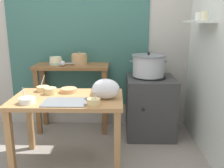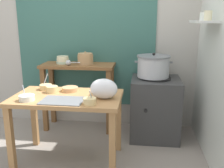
{
  "view_description": "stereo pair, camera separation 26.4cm",
  "coord_description": "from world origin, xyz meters",
  "px_view_note": "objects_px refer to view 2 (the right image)",
  "views": [
    {
      "loc": [
        0.38,
        -2.41,
        1.48
      ],
      "look_at": [
        0.33,
        0.15,
        0.82
      ],
      "focal_mm": 40.71,
      "sensor_mm": 36.0,
      "label": 1
    },
    {
      "loc": [
        0.64,
        -2.39,
        1.48
      ],
      "look_at": [
        0.33,
        0.15,
        0.82
      ],
      "focal_mm": 40.71,
      "sensor_mm": 36.0,
      "label": 2
    }
  ],
  "objects_px": {
    "plastic_bag": "(104,89)",
    "prep_bowl_4": "(46,87)",
    "ladle": "(69,63)",
    "prep_table": "(67,106)",
    "prep_bowl_2": "(70,89)",
    "serving_tray": "(62,101)",
    "clay_pot": "(85,59)",
    "bowl_stack_enamel": "(63,60)",
    "steamer_pot": "(153,66)",
    "back_shelf_table": "(78,80)",
    "stove_block": "(155,108)",
    "prep_bowl_1": "(27,98)",
    "prep_bowl_3": "(52,89)",
    "prep_bowl_0": "(90,101)"
  },
  "relations": [
    {
      "from": "bowl_stack_enamel",
      "to": "prep_bowl_2",
      "type": "height_order",
      "value": "bowl_stack_enamel"
    },
    {
      "from": "prep_bowl_2",
      "to": "prep_bowl_4",
      "type": "distance_m",
      "value": 0.29
    },
    {
      "from": "prep_table",
      "to": "steamer_pot",
      "type": "distance_m",
      "value": 1.18
    },
    {
      "from": "prep_bowl_3",
      "to": "prep_bowl_0",
      "type": "bearing_deg",
      "value": -35.41
    },
    {
      "from": "prep_bowl_0",
      "to": "prep_bowl_4",
      "type": "bearing_deg",
      "value": 143.07
    },
    {
      "from": "plastic_bag",
      "to": "prep_bowl_4",
      "type": "relative_size",
      "value": 1.55
    },
    {
      "from": "prep_table",
      "to": "prep_bowl_2",
      "type": "relative_size",
      "value": 6.34
    },
    {
      "from": "back_shelf_table",
      "to": "serving_tray",
      "type": "height_order",
      "value": "back_shelf_table"
    },
    {
      "from": "prep_table",
      "to": "clay_pot",
      "type": "relative_size",
      "value": 5.41
    },
    {
      "from": "ladle",
      "to": "serving_tray",
      "type": "relative_size",
      "value": 0.73
    },
    {
      "from": "prep_table",
      "to": "plastic_bag",
      "type": "height_order",
      "value": "plastic_bag"
    },
    {
      "from": "prep_table",
      "to": "prep_bowl_2",
      "type": "bearing_deg",
      "value": 96.12
    },
    {
      "from": "ladle",
      "to": "serving_tray",
      "type": "height_order",
      "value": "ladle"
    },
    {
      "from": "clay_pot",
      "to": "prep_bowl_2",
      "type": "height_order",
      "value": "clay_pot"
    },
    {
      "from": "prep_bowl_1",
      "to": "prep_bowl_2",
      "type": "distance_m",
      "value": 0.49
    },
    {
      "from": "prep_bowl_4",
      "to": "serving_tray",
      "type": "bearing_deg",
      "value": -50.56
    },
    {
      "from": "steamer_pot",
      "to": "ladle",
      "type": "height_order",
      "value": "steamer_pot"
    },
    {
      "from": "prep_bowl_1",
      "to": "prep_bowl_4",
      "type": "xyz_separation_m",
      "value": [
        0.03,
        0.4,
        0.0
      ]
    },
    {
      "from": "bowl_stack_enamel",
      "to": "prep_bowl_2",
      "type": "bearing_deg",
      "value": -67.01
    },
    {
      "from": "prep_table",
      "to": "prep_bowl_0",
      "type": "relative_size",
      "value": 7.56
    },
    {
      "from": "steamer_pot",
      "to": "serving_tray",
      "type": "relative_size",
      "value": 1.15
    },
    {
      "from": "plastic_bag",
      "to": "serving_tray",
      "type": "bearing_deg",
      "value": -161.28
    },
    {
      "from": "prep_table",
      "to": "clay_pot",
      "type": "height_order",
      "value": "clay_pot"
    },
    {
      "from": "prep_table",
      "to": "serving_tray",
      "type": "distance_m",
      "value": 0.21
    },
    {
      "from": "bowl_stack_enamel",
      "to": "prep_bowl_4",
      "type": "xyz_separation_m",
      "value": [
        0.0,
        -0.64,
        -0.2
      ]
    },
    {
      "from": "steamer_pot",
      "to": "bowl_stack_enamel",
      "type": "relative_size",
      "value": 2.66
    },
    {
      "from": "ladle",
      "to": "prep_bowl_3",
      "type": "relative_size",
      "value": 2.36
    },
    {
      "from": "back_shelf_table",
      "to": "plastic_bag",
      "type": "xyz_separation_m",
      "value": [
        0.48,
        -0.87,
        0.14
      ]
    },
    {
      "from": "ladle",
      "to": "plastic_bag",
      "type": "relative_size",
      "value": 1.09
    },
    {
      "from": "serving_tray",
      "to": "prep_bowl_1",
      "type": "bearing_deg",
      "value": -175.86
    },
    {
      "from": "bowl_stack_enamel",
      "to": "prep_bowl_2",
      "type": "xyz_separation_m",
      "value": [
        0.28,
        -0.67,
        -0.2
      ]
    },
    {
      "from": "prep_table",
      "to": "serving_tray",
      "type": "height_order",
      "value": "serving_tray"
    },
    {
      "from": "plastic_bag",
      "to": "prep_bowl_3",
      "type": "height_order",
      "value": "plastic_bag"
    },
    {
      "from": "back_shelf_table",
      "to": "serving_tray",
      "type": "relative_size",
      "value": 2.4
    },
    {
      "from": "clay_pot",
      "to": "prep_bowl_1",
      "type": "relative_size",
      "value": 1.35
    },
    {
      "from": "stove_block",
      "to": "clay_pot",
      "type": "relative_size",
      "value": 3.84
    },
    {
      "from": "bowl_stack_enamel",
      "to": "prep_bowl_1",
      "type": "bearing_deg",
      "value": -91.81
    },
    {
      "from": "clay_pot",
      "to": "ladle",
      "type": "bearing_deg",
      "value": -150.9
    },
    {
      "from": "stove_block",
      "to": "prep_bowl_3",
      "type": "height_order",
      "value": "prep_bowl_3"
    },
    {
      "from": "prep_bowl_0",
      "to": "prep_bowl_4",
      "type": "height_order",
      "value": "prep_bowl_4"
    },
    {
      "from": "plastic_bag",
      "to": "prep_bowl_4",
      "type": "bearing_deg",
      "value": 160.14
    },
    {
      "from": "stove_block",
      "to": "steamer_pot",
      "type": "distance_m",
      "value": 0.53
    },
    {
      "from": "ladle",
      "to": "prep_bowl_4",
      "type": "bearing_deg",
      "value": -103.34
    },
    {
      "from": "ladle",
      "to": "prep_bowl_4",
      "type": "distance_m",
      "value": 0.57
    },
    {
      "from": "prep_bowl_1",
      "to": "prep_bowl_2",
      "type": "bearing_deg",
      "value": 49.4
    },
    {
      "from": "prep_table",
      "to": "serving_tray",
      "type": "bearing_deg",
      "value": -87.5
    },
    {
      "from": "prep_table",
      "to": "ladle",
      "type": "height_order",
      "value": "ladle"
    },
    {
      "from": "stove_block",
      "to": "prep_bowl_1",
      "type": "distance_m",
      "value": 1.59
    },
    {
      "from": "prep_bowl_0",
      "to": "prep_bowl_2",
      "type": "relative_size",
      "value": 0.84
    },
    {
      "from": "prep_table",
      "to": "prep_bowl_0",
      "type": "distance_m",
      "value": 0.4
    }
  ]
}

